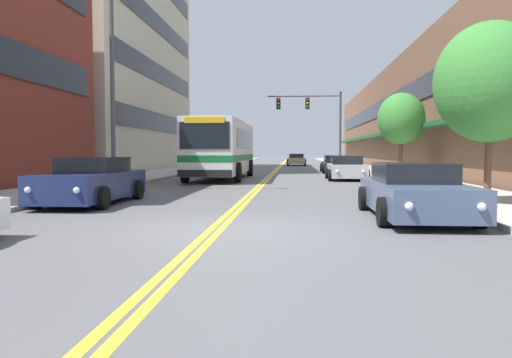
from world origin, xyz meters
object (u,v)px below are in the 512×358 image
city_bus (222,147)px  car_slate_blue_parked_right_foreground (414,192)px  car_red_parked_left_near (226,161)px  car_silver_parked_right_mid (346,169)px  car_charcoal_parked_right_far (336,164)px  street_tree_right_mid (401,119)px  fire_hydrant (418,179)px  traffic_signal_mast (315,114)px  street_lamp_left_near (123,71)px  car_beige_moving_lead (296,160)px  street_tree_right_near (490,82)px  car_navy_parked_left_mid (92,182)px

city_bus → car_slate_blue_parked_right_foreground: city_bus is taller
car_red_parked_left_near → car_slate_blue_parked_right_foreground: car_red_parked_left_near is taller
car_silver_parked_right_mid → car_charcoal_parked_right_far: bearing=89.0°
city_bus → street_tree_right_mid: (9.80, -0.05, 1.51)m
fire_hydrant → car_red_parked_left_near: bearing=113.2°
car_red_parked_left_near → fire_hydrant: size_ratio=5.74×
traffic_signal_mast → street_tree_right_mid: size_ratio=1.40×
car_red_parked_left_near → car_slate_blue_parked_right_foreground: (8.67, -30.77, -0.08)m
traffic_signal_mast → street_lamp_left_near: street_lamp_left_near is taller
fire_hydrant → traffic_signal_mast: bearing=96.9°
car_slate_blue_parked_right_foreground → car_beige_moving_lead: car_slate_blue_parked_right_foreground is taller
street_tree_right_near → city_bus: bearing=123.5°
city_bus → car_slate_blue_parked_right_foreground: 17.50m
city_bus → street_lamp_left_near: size_ratio=1.46×
street_tree_right_near → car_charcoal_parked_right_far: bearing=95.8°
car_slate_blue_parked_right_foreground → street_tree_right_mid: (3.00, 16.03, 2.69)m
car_beige_moving_lead → street_tree_right_mid: 27.15m
car_slate_blue_parked_right_foreground → traffic_signal_mast: (-1.12, 29.60, 3.97)m
car_navy_parked_left_mid → street_tree_right_mid: street_tree_right_mid is taller
car_slate_blue_parked_right_foreground → street_tree_right_near: (2.43, 2.16, 2.77)m
street_tree_right_mid → city_bus: bearing=179.7°
street_tree_right_mid → car_red_parked_left_near: bearing=128.4°
car_slate_blue_parked_right_foreground → traffic_signal_mast: bearing=92.2°
fire_hydrant → street_tree_right_near: bearing=-80.4°
car_red_parked_left_near → traffic_signal_mast: bearing=-8.8°
street_lamp_left_near → fire_hydrant: 11.53m
car_red_parked_left_near → street_lamp_left_near: size_ratio=0.65×
street_tree_right_near → street_tree_right_mid: 13.88m
city_bus → car_beige_moving_lead: 26.74m
car_charcoal_parked_right_far → car_beige_moving_lead: 18.28m
car_slate_blue_parked_right_foreground → street_tree_right_near: bearing=41.6°
car_red_parked_left_near → street_tree_right_mid: (11.67, -14.74, 2.61)m
city_bus → car_red_parked_left_near: (-1.87, 14.69, -1.10)m
car_beige_moving_lead → city_bus: bearing=-99.0°
car_red_parked_left_near → street_tree_right_near: (11.10, -28.61, 2.68)m
car_slate_blue_parked_right_foreground → street_tree_right_mid: street_tree_right_mid is taller
street_tree_right_mid → car_navy_parked_left_mid: bearing=-130.6°
car_beige_moving_lead → street_tree_right_mid: size_ratio=1.08×
car_beige_moving_lead → street_tree_right_near: street_tree_right_near is taller
city_bus → traffic_signal_mast: 14.93m
street_lamp_left_near → street_tree_right_mid: 15.37m
car_silver_parked_right_mid → street_lamp_left_near: size_ratio=0.55×
car_charcoal_parked_right_far → traffic_signal_mast: 6.68m
car_red_parked_left_near → street_tree_right_mid: street_tree_right_mid is taller
car_slate_blue_parked_right_foreground → car_beige_moving_lead: (-2.60, 42.46, 0.01)m
car_red_parked_left_near → street_lamp_left_near: street_lamp_left_near is taller
car_beige_moving_lead → street_tree_right_mid: bearing=-78.0°
car_silver_parked_right_mid → car_navy_parked_left_mid: bearing=-124.0°
car_beige_moving_lead → street_lamp_left_near: size_ratio=0.66×
car_slate_blue_parked_right_foreground → car_red_parked_left_near: bearing=105.7°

